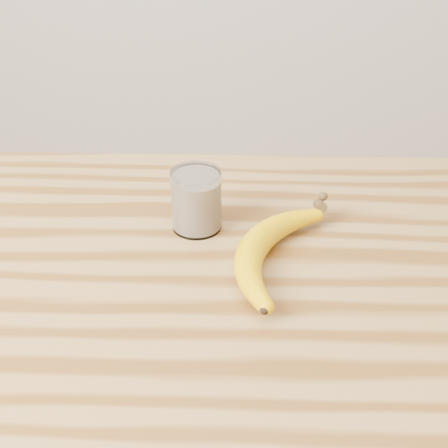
# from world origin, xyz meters

# --- Properties ---
(table) EXTENTS (1.20, 0.80, 0.90)m
(table) POSITION_xyz_m (0.00, 0.00, 0.77)
(table) COLOR olive
(table) RESTS_ON ground
(smoothie_glass) EXTENTS (0.07, 0.07, 0.09)m
(smoothie_glass) POSITION_xyz_m (-0.04, 0.17, 0.94)
(smoothie_glass) COLOR white
(smoothie_glass) RESTS_ON table
(banana) EXTENTS (0.23, 0.34, 0.04)m
(banana) POSITION_xyz_m (0.04, 0.09, 0.92)
(banana) COLOR #DDA500
(banana) RESTS_ON table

